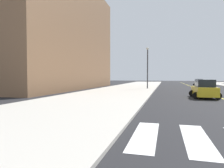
# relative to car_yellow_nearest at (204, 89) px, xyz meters

# --- Properties ---
(sidewalk_kerb_west) EXTENTS (10.00, 120.00, 0.15)m
(sidewalk_kerb_west) POSITION_rel_car_yellow_nearest_xyz_m (-10.51, 1.04, -0.82)
(sidewalk_kerb_west) COLOR #B2ADA3
(sidewalk_kerb_west) RESTS_ON ground
(lane_divider_paint) EXTENTS (0.16, 80.00, 0.01)m
(lane_divider_paint) POSITION_rel_car_yellow_nearest_xyz_m (1.69, 21.04, -0.89)
(lane_divider_paint) COLOR yellow
(lane_divider_paint) RESTS_ON ground
(low_rise_brick_west) EXTENTS (16.00, 32.00, 19.83)m
(low_rise_brick_west) POSITION_rel_car_yellow_nearest_xyz_m (-25.64, 11.18, 9.02)
(low_rise_brick_west) COLOR brown
(low_rise_brick_west) RESTS_ON ground
(car_yellow_nearest) EXTENTS (2.73, 4.31, 1.91)m
(car_yellow_nearest) POSITION_rel_car_yellow_nearest_xyz_m (0.00, 0.00, 0.00)
(car_yellow_nearest) COLOR gold
(car_yellow_nearest) RESTS_ON ground
(car_silver_third) EXTENTS (2.37, 3.77, 1.68)m
(car_silver_third) POSITION_rel_car_yellow_nearest_xyz_m (3.52, 26.91, -0.11)
(car_silver_third) COLOR #B7B7BC
(car_silver_third) RESTS_ON ground
(street_lamp) EXTENTS (0.44, 0.44, 7.16)m
(street_lamp) POSITION_rel_car_yellow_nearest_xyz_m (-6.95, 12.88, 3.50)
(street_lamp) COLOR #38383D
(street_lamp) RESTS_ON sidewalk_kerb_west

